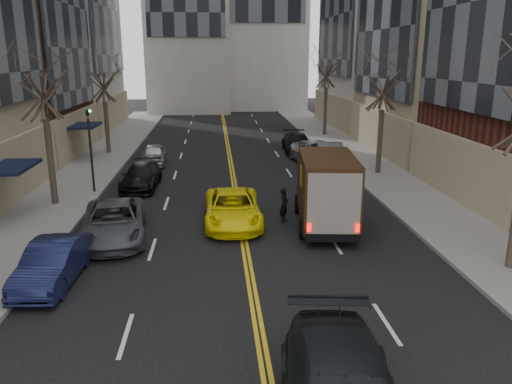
# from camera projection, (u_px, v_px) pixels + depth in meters

# --- Properties ---
(sidewalk_left) EXTENTS (4.00, 66.00, 0.15)m
(sidewalk_left) POSITION_uv_depth(u_px,v_px,m) (86.00, 172.00, 30.81)
(sidewalk_left) COLOR slate
(sidewalk_left) RESTS_ON ground
(sidewalk_right) EXTENTS (4.00, 66.00, 0.15)m
(sidewalk_right) POSITION_uv_depth(u_px,v_px,m) (371.00, 166.00, 32.28)
(sidewalk_right) COLOR slate
(sidewalk_right) RESTS_ON ground
(tree_lf_mid) EXTENTS (3.20, 3.20, 8.91)m
(tree_lf_mid) POSITION_uv_depth(u_px,v_px,m) (40.00, 66.00, 22.37)
(tree_lf_mid) COLOR #382D23
(tree_lf_mid) RESTS_ON sidewalk_left
(tree_lf_far) EXTENTS (3.20, 3.20, 8.12)m
(tree_lf_far) POSITION_uv_depth(u_px,v_px,m) (102.00, 70.00, 35.00)
(tree_lf_far) COLOR #382D23
(tree_lf_far) RESTS_ON sidewalk_left
(tree_rt_mid) EXTENTS (3.20, 3.20, 8.32)m
(tree_rt_mid) POSITION_uv_depth(u_px,v_px,m) (384.00, 71.00, 28.71)
(tree_rt_mid) COLOR #382D23
(tree_rt_mid) RESTS_ON sidewalk_right
(tree_rt_far) EXTENTS (3.20, 3.20, 9.11)m
(tree_rt_far) POSITION_uv_depth(u_px,v_px,m) (327.00, 58.00, 42.97)
(tree_rt_far) COLOR #382D23
(tree_rt_far) RESTS_ON sidewalk_right
(traffic_signal) EXTENTS (0.29, 0.26, 4.70)m
(traffic_signal) POSITION_uv_depth(u_px,v_px,m) (90.00, 141.00, 25.41)
(traffic_signal) COLOR black
(traffic_signal) RESTS_ON sidewalk_left
(ups_truck) EXTENTS (2.82, 5.92, 3.13)m
(ups_truck) POSITION_uv_depth(u_px,v_px,m) (326.00, 190.00, 20.93)
(ups_truck) COLOR black
(ups_truck) RESTS_ON ground
(taxi) EXTENTS (2.35, 5.09, 1.41)m
(taxi) POSITION_uv_depth(u_px,v_px,m) (233.00, 208.00, 21.42)
(taxi) COLOR #FFE90A
(taxi) RESTS_ON ground
(pedestrian) EXTENTS (0.56, 0.65, 1.51)m
(pedestrian) POSITION_uv_depth(u_px,v_px,m) (284.00, 205.00, 21.71)
(pedestrian) COLOR black
(pedestrian) RESTS_ON ground
(parked_lf_b) EXTENTS (1.65, 4.18, 1.35)m
(parked_lf_b) POSITION_uv_depth(u_px,v_px,m) (53.00, 263.00, 15.87)
(parked_lf_b) COLOR #12163A
(parked_lf_b) RESTS_ON ground
(parked_lf_c) EXTENTS (3.05, 5.45, 1.44)m
(parked_lf_c) POSITION_uv_depth(u_px,v_px,m) (114.00, 222.00, 19.66)
(parked_lf_c) COLOR #47494E
(parked_lf_c) RESTS_ON ground
(parked_lf_d) EXTENTS (2.00, 4.55, 1.30)m
(parked_lf_d) POSITION_uv_depth(u_px,v_px,m) (141.00, 176.00, 27.22)
(parked_lf_d) COLOR black
(parked_lf_d) RESTS_ON ground
(parked_lf_e) EXTENTS (1.67, 3.89, 1.31)m
(parked_lf_e) POSITION_uv_depth(u_px,v_px,m) (154.00, 155.00, 33.10)
(parked_lf_e) COLOR #A6AAAE
(parked_lf_e) RESTS_ON ground
(parked_rt_a) EXTENTS (2.15, 4.88, 1.56)m
(parked_rt_a) POSITION_uv_depth(u_px,v_px,m) (330.00, 156.00, 32.06)
(parked_rt_a) COLOR #4C5054
(parked_rt_a) RESTS_ON ground
(parked_rt_b) EXTENTS (2.88, 5.77, 1.57)m
(parked_rt_b) POSITION_uv_depth(u_px,v_px,m) (316.00, 154.00, 32.76)
(parked_rt_b) COLOR #ABADB3
(parked_rt_b) RESTS_ON ground
(parked_rt_c) EXTENTS (2.17, 4.94, 1.41)m
(parked_rt_c) POSITION_uv_depth(u_px,v_px,m) (297.00, 143.00, 37.32)
(parked_rt_c) COLOR black
(parked_rt_c) RESTS_ON ground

